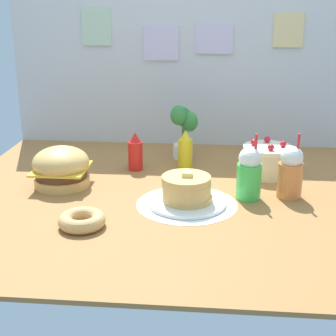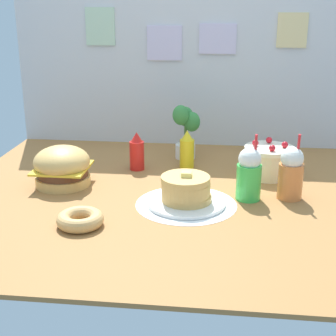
{
  "view_description": "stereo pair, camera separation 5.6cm",
  "coord_description": "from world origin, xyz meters",
  "px_view_note": "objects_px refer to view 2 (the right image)",
  "views": [
    {
      "loc": [
        0.19,
        -2.36,
        0.96
      ],
      "look_at": [
        -0.03,
        0.03,
        0.13
      ],
      "focal_mm": 53.31,
      "sensor_mm": 36.0,
      "label": 1
    },
    {
      "loc": [
        0.24,
        -2.36,
        0.96
      ],
      "look_at": [
        -0.03,
        0.03,
        0.13
      ],
      "focal_mm": 53.31,
      "sensor_mm": 36.0,
      "label": 2
    }
  ],
  "objects_px": {
    "burger": "(62,167)",
    "potted_plant": "(186,130)",
    "ketchup_bottle": "(137,152)",
    "orange_float_cup": "(291,173)",
    "pancake_stack": "(186,192)",
    "mustard_bottle": "(187,150)",
    "donut_pink_glaze": "(80,219)",
    "cream_soda_cup": "(249,174)",
    "layer_cake": "(269,161)"
  },
  "relations": [
    {
      "from": "orange_float_cup",
      "to": "donut_pink_glaze",
      "type": "distance_m",
      "value": 1.05
    },
    {
      "from": "orange_float_cup",
      "to": "cream_soda_cup",
      "type": "bearing_deg",
      "value": -170.27
    },
    {
      "from": "pancake_stack",
      "to": "donut_pink_glaze",
      "type": "distance_m",
      "value": 0.53
    },
    {
      "from": "layer_cake",
      "to": "cream_soda_cup",
      "type": "height_order",
      "value": "cream_soda_cup"
    },
    {
      "from": "pancake_stack",
      "to": "mustard_bottle",
      "type": "xyz_separation_m",
      "value": [
        -0.04,
        0.57,
        0.04
      ]
    },
    {
      "from": "burger",
      "to": "mustard_bottle",
      "type": "height_order",
      "value": "mustard_bottle"
    },
    {
      "from": "pancake_stack",
      "to": "orange_float_cup",
      "type": "relative_size",
      "value": 1.13
    },
    {
      "from": "mustard_bottle",
      "to": "potted_plant",
      "type": "bearing_deg",
      "value": 97.6
    },
    {
      "from": "ketchup_bottle",
      "to": "potted_plant",
      "type": "bearing_deg",
      "value": 43.51
    },
    {
      "from": "mustard_bottle",
      "to": "orange_float_cup",
      "type": "xyz_separation_m",
      "value": [
        0.55,
        -0.43,
        0.03
      ]
    },
    {
      "from": "ketchup_bottle",
      "to": "mustard_bottle",
      "type": "relative_size",
      "value": 1.0
    },
    {
      "from": "orange_float_cup",
      "to": "donut_pink_glaze",
      "type": "bearing_deg",
      "value": -155.36
    },
    {
      "from": "mustard_bottle",
      "to": "orange_float_cup",
      "type": "height_order",
      "value": "orange_float_cup"
    },
    {
      "from": "layer_cake",
      "to": "cream_soda_cup",
      "type": "distance_m",
      "value": 0.39
    },
    {
      "from": "mustard_bottle",
      "to": "donut_pink_glaze",
      "type": "relative_size",
      "value": 1.08
    },
    {
      "from": "burger",
      "to": "cream_soda_cup",
      "type": "bearing_deg",
      "value": -5.2
    },
    {
      "from": "burger",
      "to": "orange_float_cup",
      "type": "xyz_separation_m",
      "value": [
        1.19,
        -0.05,
        0.03
      ]
    },
    {
      "from": "burger",
      "to": "layer_cake",
      "type": "bearing_deg",
      "value": 13.89
    },
    {
      "from": "mustard_bottle",
      "to": "orange_float_cup",
      "type": "bearing_deg",
      "value": -37.82
    },
    {
      "from": "donut_pink_glaze",
      "to": "potted_plant",
      "type": "bearing_deg",
      "value": 69.98
    },
    {
      "from": "layer_cake",
      "to": "potted_plant",
      "type": "bearing_deg",
      "value": 150.85
    },
    {
      "from": "ketchup_bottle",
      "to": "donut_pink_glaze",
      "type": "height_order",
      "value": "ketchup_bottle"
    },
    {
      "from": "cream_soda_cup",
      "to": "orange_float_cup",
      "type": "bearing_deg",
      "value": 9.73
    },
    {
      "from": "burger",
      "to": "potted_plant",
      "type": "xyz_separation_m",
      "value": [
        0.62,
        0.55,
        0.08
      ]
    },
    {
      "from": "ketchup_bottle",
      "to": "orange_float_cup",
      "type": "distance_m",
      "value": 0.91
    },
    {
      "from": "ketchup_bottle",
      "to": "cream_soda_cup",
      "type": "bearing_deg",
      "value": -31.64
    },
    {
      "from": "pancake_stack",
      "to": "ketchup_bottle",
      "type": "xyz_separation_m",
      "value": [
        -0.33,
        0.5,
        0.04
      ]
    },
    {
      "from": "ketchup_bottle",
      "to": "orange_float_cup",
      "type": "height_order",
      "value": "orange_float_cup"
    },
    {
      "from": "mustard_bottle",
      "to": "cream_soda_cup",
      "type": "height_order",
      "value": "cream_soda_cup"
    },
    {
      "from": "pancake_stack",
      "to": "ketchup_bottle",
      "type": "bearing_deg",
      "value": 123.35
    },
    {
      "from": "pancake_stack",
      "to": "potted_plant",
      "type": "relative_size",
      "value": 1.11
    },
    {
      "from": "ketchup_bottle",
      "to": "burger",
      "type": "bearing_deg",
      "value": -139.59
    },
    {
      "from": "layer_cake",
      "to": "orange_float_cup",
      "type": "relative_size",
      "value": 0.83
    },
    {
      "from": "cream_soda_cup",
      "to": "orange_float_cup",
      "type": "xyz_separation_m",
      "value": [
        0.21,
        0.04,
        0.0
      ]
    },
    {
      "from": "pancake_stack",
      "to": "ketchup_bottle",
      "type": "distance_m",
      "value": 0.6
    },
    {
      "from": "donut_pink_glaze",
      "to": "mustard_bottle",
      "type": "bearing_deg",
      "value": 65.03
    },
    {
      "from": "ketchup_bottle",
      "to": "cream_soda_cup",
      "type": "height_order",
      "value": "cream_soda_cup"
    },
    {
      "from": "burger",
      "to": "potted_plant",
      "type": "distance_m",
      "value": 0.83
    },
    {
      "from": "layer_cake",
      "to": "potted_plant",
      "type": "distance_m",
      "value": 0.57
    },
    {
      "from": "orange_float_cup",
      "to": "potted_plant",
      "type": "xyz_separation_m",
      "value": [
        -0.57,
        0.6,
        0.05
      ]
    },
    {
      "from": "layer_cake",
      "to": "orange_float_cup",
      "type": "xyz_separation_m",
      "value": [
        0.08,
        -0.33,
        0.05
      ]
    },
    {
      "from": "layer_cake",
      "to": "mustard_bottle",
      "type": "height_order",
      "value": "mustard_bottle"
    },
    {
      "from": "pancake_stack",
      "to": "orange_float_cup",
      "type": "distance_m",
      "value": 0.53
    },
    {
      "from": "orange_float_cup",
      "to": "pancake_stack",
      "type": "bearing_deg",
      "value": -164.04
    },
    {
      "from": "ketchup_bottle",
      "to": "potted_plant",
      "type": "relative_size",
      "value": 0.66
    },
    {
      "from": "burger",
      "to": "donut_pink_glaze",
      "type": "relative_size",
      "value": 1.43
    },
    {
      "from": "burger",
      "to": "layer_cake",
      "type": "height_order",
      "value": "burger"
    },
    {
      "from": "pancake_stack",
      "to": "cream_soda_cup",
      "type": "relative_size",
      "value": 1.13
    },
    {
      "from": "mustard_bottle",
      "to": "cream_soda_cup",
      "type": "relative_size",
      "value": 0.67
    },
    {
      "from": "ketchup_bottle",
      "to": "orange_float_cup",
      "type": "relative_size",
      "value": 0.67
    }
  ]
}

